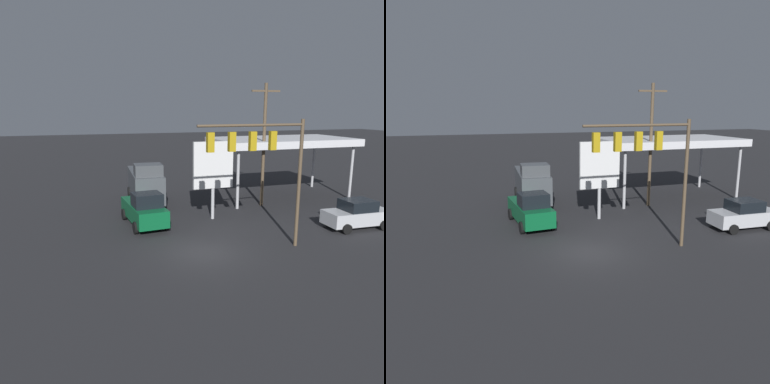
% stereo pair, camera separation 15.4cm
% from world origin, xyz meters
% --- Properties ---
extents(ground_plane, '(200.00, 200.00, 0.00)m').
position_xyz_m(ground_plane, '(0.00, 0.00, 0.00)').
color(ground_plane, '#262628').
extents(traffic_signal_assembly, '(6.16, 0.43, 7.24)m').
position_xyz_m(traffic_signal_assembly, '(-3.06, 0.61, 5.46)').
color(traffic_signal_assembly, brown).
rests_on(traffic_signal_assembly, ground).
extents(utility_pole, '(2.40, 0.26, 9.70)m').
position_xyz_m(utility_pole, '(-8.01, -8.22, 5.13)').
color(utility_pole, brown).
rests_on(utility_pole, ground).
extents(gas_station_canopy, '(11.98, 6.65, 5.25)m').
position_xyz_m(gas_station_canopy, '(-11.09, -10.63, 4.89)').
color(gas_station_canopy, silver).
rests_on(gas_station_canopy, ground).
extents(price_sign, '(2.93, 0.27, 5.56)m').
position_xyz_m(price_sign, '(-2.83, -5.92, 3.78)').
color(price_sign, '#B7B7BC').
rests_on(price_sign, ground).
extents(pickup_parked, '(2.58, 5.34, 2.40)m').
position_xyz_m(pickup_parked, '(2.14, -5.87, 1.11)').
color(pickup_parked, '#0C592D').
rests_on(pickup_parked, ground).
extents(delivery_truck, '(2.90, 6.93, 3.58)m').
position_xyz_m(delivery_truck, '(0.89, -11.85, 1.69)').
color(delivery_truck, '#474C51').
rests_on(delivery_truck, ground).
extents(sedan_waiting, '(4.46, 2.18, 1.93)m').
position_xyz_m(sedan_waiting, '(-11.16, -0.96, 0.95)').
color(sedan_waiting, silver).
rests_on(sedan_waiting, ground).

